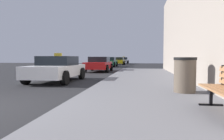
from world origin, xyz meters
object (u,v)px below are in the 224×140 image
at_px(car_green, 109,62).
at_px(car_yellow, 119,61).
at_px(car_white, 57,69).
at_px(trash_bin, 185,75).
at_px(car_silver, 124,60).
at_px(car_red, 99,64).

relative_size(car_green, car_yellow, 0.97).
relative_size(car_white, car_yellow, 0.91).
relative_size(trash_bin, car_green, 0.25).
height_order(car_yellow, car_silver, car_silver).
xyz_separation_m(car_yellow, car_silver, (0.19, 7.81, -0.00)).
distance_m(car_red, car_yellow, 16.79).
bearing_deg(trash_bin, car_yellow, 100.27).
height_order(car_red, car_silver, car_silver).
bearing_deg(car_white, car_yellow, -91.09).
xyz_separation_m(car_red, car_yellow, (-0.14, 16.79, 0.00)).
height_order(car_green, car_silver, car_silver).
distance_m(trash_bin, car_white, 6.49).
bearing_deg(car_yellow, car_white, 88.91).
height_order(car_white, car_yellow, car_white).
relative_size(car_green, car_silver, 1.01).
relative_size(trash_bin, car_silver, 0.25).
xyz_separation_m(car_white, car_red, (0.60, 7.56, -0.00)).
bearing_deg(car_yellow, car_green, 86.22).
distance_m(car_red, car_silver, 24.60).
relative_size(car_white, car_green, 0.93).
distance_m(trash_bin, car_red, 12.05).
xyz_separation_m(car_white, car_yellow, (0.46, 24.36, 0.00)).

